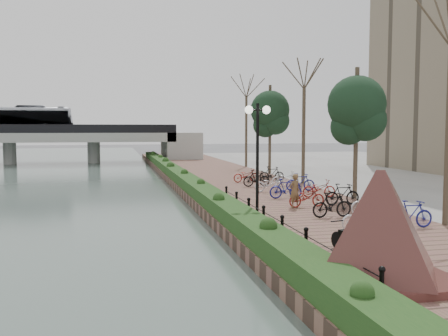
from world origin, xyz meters
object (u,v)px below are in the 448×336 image
object	(u,v)px
motorcycle	(350,238)
lamppost	(258,135)
granite_monument	(379,225)
pedestrian	(295,191)

from	to	relation	value
motorcycle	lamppost	bearing A→B (deg)	87.42
lamppost	motorcycle	xyz separation A→B (m)	(1.03, -5.79, -2.82)
granite_monument	pedestrian	size ratio (longest dim) A/B	2.74
motorcycle	pedestrian	distance (m)	8.04
granite_monument	pedestrian	distance (m)	10.54
lamppost	pedestrian	bearing A→B (deg)	42.36
granite_monument	lamppost	size ratio (longest dim) A/B	0.93
granite_monument	pedestrian	world-z (taller)	granite_monument
lamppost	motorcycle	bearing A→B (deg)	-79.90
lamppost	pedestrian	xyz separation A→B (m)	(2.34, 2.13, -2.49)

